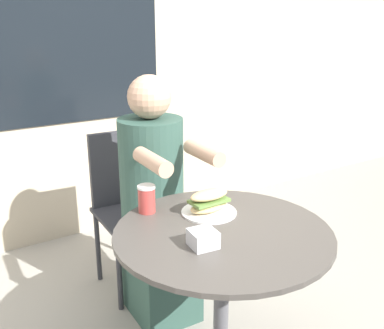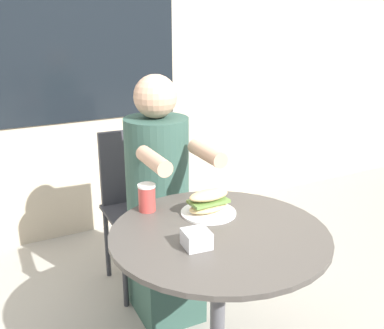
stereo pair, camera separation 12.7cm
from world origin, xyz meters
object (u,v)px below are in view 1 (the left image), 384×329
Objects in this scene: cafe_table at (222,272)px; drink_cup at (147,199)px; diner_chair at (127,195)px; seated_diner at (155,214)px; sandwich_on_plate at (209,203)px.

drink_cup is (-0.16, 0.30, 0.24)m from cafe_table.
drink_cup is at bearing 75.28° from diner_chair.
cafe_table is at bearing -61.70° from drink_cup.
diner_chair is 0.34m from seated_diner.
drink_cup is at bearing 118.30° from cafe_table.
seated_diner is 5.40× the size of sandwich_on_plate.
cafe_table is 0.59m from seated_diner.
seated_diner is (-0.00, -0.34, 0.02)m from diner_chair.
cafe_table is at bearing 90.49° from diner_chair.
cafe_table is at bearing 89.99° from seated_diner.
cafe_table is 7.18× the size of drink_cup.
sandwich_on_plate reaches higher than cafe_table.
sandwich_on_plate is (0.02, -0.77, 0.22)m from diner_chair.
drink_cup is (-0.18, -0.28, 0.22)m from seated_diner.
diner_chair is (0.03, 0.93, -0.00)m from cafe_table.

